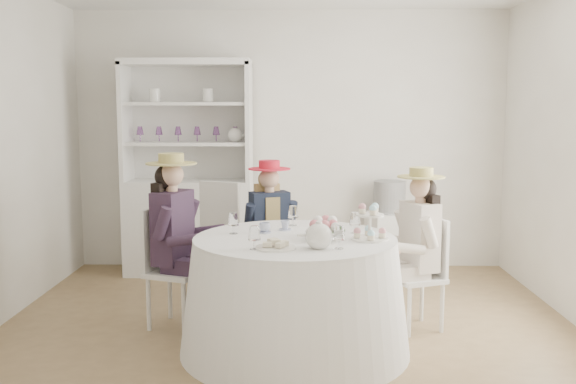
{
  "coord_description": "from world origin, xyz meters",
  "views": [
    {
      "loc": [
        0.07,
        -4.78,
        1.69
      ],
      "look_at": [
        0.0,
        0.1,
        1.05
      ],
      "focal_mm": 40.0,
      "sensor_mm": 36.0,
      "label": 1
    }
  ],
  "objects": [
    {
      "name": "teacup_a",
      "position": [
        -0.16,
        -0.28,
        0.84
      ],
      "size": [
        0.1,
        0.1,
        0.06
      ],
      "primitive_type": "imported",
      "rotation": [
        0.0,
        0.0,
        0.3
      ],
      "color": "white",
      "rests_on": "tea_table"
    },
    {
      "name": "guest_right",
      "position": [
        0.98,
        0.0,
        0.7
      ],
      "size": [
        0.52,
        0.47,
        1.25
      ],
      "rotation": [
        0.0,
        0.0,
        -1.21
      ],
      "color": "silver",
      "rests_on": "ground"
    },
    {
      "name": "tea_table",
      "position": [
        0.05,
        -0.45,
        0.4
      ],
      "size": [
        1.6,
        1.6,
        0.81
      ],
      "rotation": [
        0.0,
        0.0,
        -0.29
      ],
      "color": "white",
      "rests_on": "ground"
    },
    {
      "name": "hatbox",
      "position": [
        1.02,
        1.75,
        0.79
      ],
      "size": [
        0.42,
        0.42,
        0.33
      ],
      "primitive_type": "cylinder",
      "rotation": [
        0.0,
        0.0,
        0.38
      ],
      "color": "black",
      "rests_on": "side_table"
    },
    {
      "name": "flower_arrangement",
      "position": [
        0.27,
        -0.44,
        0.9
      ],
      "size": [
        0.19,
        0.19,
        0.07
      ],
      "rotation": [
        0.0,
        0.0,
        -0.17
      ],
      "color": "#DC6E7A",
      "rests_on": "tea_table"
    },
    {
      "name": "flower_bowl",
      "position": [
        0.23,
        -0.53,
        0.83
      ],
      "size": [
        0.23,
        0.23,
        0.05
      ],
      "primitive_type": "imported",
      "rotation": [
        0.0,
        0.0,
        0.04
      ],
      "color": "white",
      "rests_on": "tea_table"
    },
    {
      "name": "guest_mid",
      "position": [
        -0.16,
        0.56,
        0.71
      ],
      "size": [
        0.47,
        0.52,
        1.25
      ],
      "rotation": [
        0.0,
        0.0,
        0.36
      ],
      "color": "silver",
      "rests_on": "ground"
    },
    {
      "name": "table_teapot",
      "position": [
        0.21,
        -0.79,
        0.88
      ],
      "size": [
        0.24,
        0.17,
        0.18
      ],
      "rotation": [
        0.0,
        0.0,
        0.25
      ],
      "color": "white",
      "rests_on": "tea_table"
    },
    {
      "name": "sandwich_plate",
      "position": [
        -0.07,
        -0.8,
        0.82
      ],
      "size": [
        0.26,
        0.26,
        0.06
      ],
      "rotation": [
        0.0,
        0.0,
        0.15
      ],
      "color": "white",
      "rests_on": "tea_table"
    },
    {
      "name": "cupcake_stand",
      "position": [
        0.56,
        -0.51,
        0.89
      ],
      "size": [
        0.25,
        0.25,
        0.24
      ],
      "rotation": [
        0.0,
        0.0,
        0.41
      ],
      "color": "white",
      "rests_on": "tea_table"
    },
    {
      "name": "wall_back",
      "position": [
        0.0,
        2.0,
        1.35
      ],
      "size": [
        4.5,
        0.0,
        4.5
      ],
      "primitive_type": "plane",
      "rotation": [
        1.57,
        0.0,
        0.0
      ],
      "color": "silver",
      "rests_on": "ground"
    },
    {
      "name": "side_table",
      "position": [
        1.02,
        1.75,
        0.31
      ],
      "size": [
        0.48,
        0.48,
        0.62
      ],
      "primitive_type": "cube",
      "rotation": [
        0.0,
        0.0,
        0.24
      ],
      "color": "silver",
      "rests_on": "ground"
    },
    {
      "name": "hutch",
      "position": [
        -1.03,
        1.7,
        0.77
      ],
      "size": [
        1.32,
        0.57,
        2.17
      ],
      "rotation": [
        0.0,
        0.0,
        0.07
      ],
      "color": "silver",
      "rests_on": "ground"
    },
    {
      "name": "teacup_c",
      "position": [
        0.29,
        -0.34,
        0.84
      ],
      "size": [
        0.09,
        0.09,
        0.07
      ],
      "primitive_type": "imported",
      "rotation": [
        0.0,
        0.0,
        -0.03
      ],
      "color": "white",
      "rests_on": "tea_table"
    },
    {
      "name": "stemware_set",
      "position": [
        0.05,
        -0.45,
        0.88
      ],
      "size": [
        0.94,
        0.91,
        0.15
      ],
      "color": "white",
      "rests_on": "tea_table"
    },
    {
      "name": "ground",
      "position": [
        0.0,
        0.0,
        0.0
      ],
      "size": [
        4.5,
        4.5,
        0.0
      ],
      "primitive_type": "plane",
      "color": "olive",
      "rests_on": "ground"
    },
    {
      "name": "wall_front",
      "position": [
        0.0,
        -2.0,
        1.35
      ],
      "size": [
        4.5,
        0.0,
        4.5
      ],
      "primitive_type": "plane",
      "rotation": [
        -1.57,
        0.0,
        0.0
      ],
      "color": "silver",
      "rests_on": "ground"
    },
    {
      "name": "teacup_b",
      "position": [
        -0.02,
        -0.18,
        0.84
      ],
      "size": [
        0.08,
        0.08,
        0.06
      ],
      "primitive_type": "imported",
      "rotation": [
        0.0,
        0.0,
        -0.29
      ],
      "color": "white",
      "rests_on": "tea_table"
    },
    {
      "name": "guest_left",
      "position": [
        -0.86,
        0.02,
        0.76
      ],
      "size": [
        0.56,
        0.51,
        1.35
      ],
      "rotation": [
        0.0,
        0.0,
        1.22
      ],
      "color": "silver",
      "rests_on": "ground"
    },
    {
      "name": "spare_chair",
      "position": [
        -0.58,
        1.0,
        0.56
      ],
      "size": [
        0.57,
        0.57,
        1.04
      ],
      "rotation": [
        0.0,
        0.0,
        2.69
      ],
      "color": "silver",
      "rests_on": "ground"
    }
  ]
}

